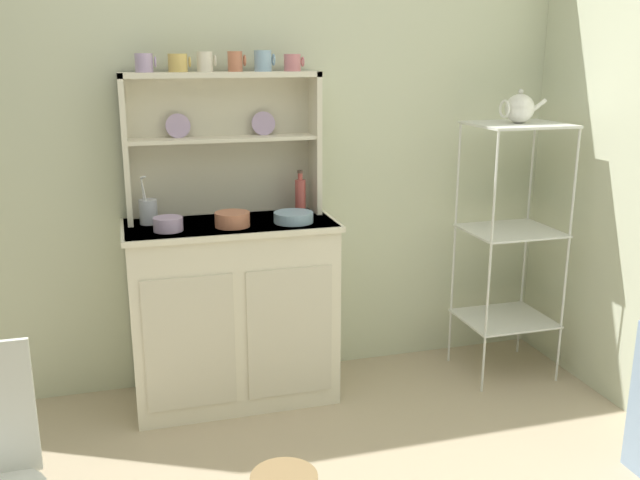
# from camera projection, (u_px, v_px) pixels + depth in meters

# --- Properties ---
(wall_back) EXTENTS (3.84, 0.05, 2.50)m
(wall_back) POSITION_uv_depth(u_px,v_px,m) (239.00, 129.00, 3.29)
(wall_back) COLOR beige
(wall_back) RESTS_ON ground
(hutch_cabinet) EXTENTS (0.95, 0.45, 0.86)m
(hutch_cabinet) POSITION_uv_depth(u_px,v_px,m) (233.00, 310.00, 3.23)
(hutch_cabinet) COLOR silver
(hutch_cabinet) RESTS_ON ground
(hutch_shelf_unit) EXTENTS (0.88, 0.18, 0.66)m
(hutch_shelf_unit) POSITION_uv_depth(u_px,v_px,m) (222.00, 133.00, 3.17)
(hutch_shelf_unit) COLOR beige
(hutch_shelf_unit) RESTS_ON hutch_cabinet
(bakers_rack) EXTENTS (0.44, 0.38, 1.27)m
(bakers_rack) POSITION_uv_depth(u_px,v_px,m) (511.00, 225.00, 3.41)
(bakers_rack) COLOR silver
(bakers_rack) RESTS_ON ground
(cup_lilac_0) EXTENTS (0.09, 0.08, 0.08)m
(cup_lilac_0) POSITION_uv_depth(u_px,v_px,m) (144.00, 63.00, 2.97)
(cup_lilac_0) COLOR #B79ECC
(cup_lilac_0) RESTS_ON hutch_shelf_unit
(cup_gold_1) EXTENTS (0.10, 0.08, 0.08)m
(cup_gold_1) POSITION_uv_depth(u_px,v_px,m) (178.00, 63.00, 3.01)
(cup_gold_1) COLOR #DBB760
(cup_gold_1) RESTS_ON hutch_shelf_unit
(cup_cream_2) EXTENTS (0.08, 0.07, 0.09)m
(cup_cream_2) POSITION_uv_depth(u_px,v_px,m) (205.00, 62.00, 3.04)
(cup_cream_2) COLOR silver
(cup_cream_2) RESTS_ON hutch_shelf_unit
(cup_terracotta_3) EXTENTS (0.08, 0.07, 0.09)m
(cup_terracotta_3) POSITION_uv_depth(u_px,v_px,m) (236.00, 61.00, 3.07)
(cup_terracotta_3) COLOR #C67556
(cup_terracotta_3) RESTS_ON hutch_shelf_unit
(cup_sky_4) EXTENTS (0.09, 0.08, 0.09)m
(cup_sky_4) POSITION_uv_depth(u_px,v_px,m) (263.00, 61.00, 3.11)
(cup_sky_4) COLOR #8EB2D1
(cup_sky_4) RESTS_ON hutch_shelf_unit
(cup_rose_5) EXTENTS (0.09, 0.08, 0.08)m
(cup_rose_5) POSITION_uv_depth(u_px,v_px,m) (293.00, 63.00, 3.14)
(cup_rose_5) COLOR #D17A84
(cup_rose_5) RESTS_ON hutch_shelf_unit
(bowl_mixing_large) EXTENTS (0.13, 0.13, 0.06)m
(bowl_mixing_large) POSITION_uv_depth(u_px,v_px,m) (168.00, 224.00, 2.97)
(bowl_mixing_large) COLOR #B79ECC
(bowl_mixing_large) RESTS_ON hutch_cabinet
(bowl_floral_medium) EXTENTS (0.15, 0.15, 0.06)m
(bowl_floral_medium) POSITION_uv_depth(u_px,v_px,m) (232.00, 219.00, 3.05)
(bowl_floral_medium) COLOR #C67556
(bowl_floral_medium) RESTS_ON hutch_cabinet
(bowl_cream_small) EXTENTS (0.18, 0.18, 0.05)m
(bowl_cream_small) POSITION_uv_depth(u_px,v_px,m) (294.00, 217.00, 3.12)
(bowl_cream_small) COLOR #8EB2D1
(bowl_cream_small) RESTS_ON hutch_cabinet
(jam_bottle) EXTENTS (0.05, 0.05, 0.21)m
(jam_bottle) POSITION_uv_depth(u_px,v_px,m) (300.00, 196.00, 3.27)
(jam_bottle) COLOR #B74C47
(jam_bottle) RESTS_ON hutch_cabinet
(utensil_jar) EXTENTS (0.08, 0.08, 0.22)m
(utensil_jar) POSITION_uv_depth(u_px,v_px,m) (148.00, 211.00, 3.09)
(utensil_jar) COLOR #B2B7C6
(utensil_jar) RESTS_ON hutch_cabinet
(porcelain_teapot) EXTENTS (0.23, 0.14, 0.16)m
(porcelain_teapot) POSITION_uv_depth(u_px,v_px,m) (519.00, 108.00, 3.27)
(porcelain_teapot) COLOR white
(porcelain_teapot) RESTS_ON bakers_rack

